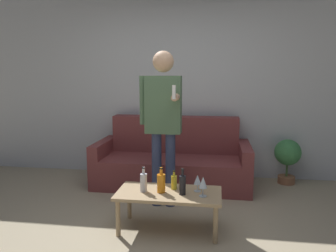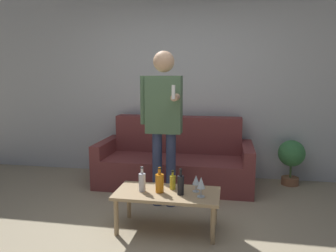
% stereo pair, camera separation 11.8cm
% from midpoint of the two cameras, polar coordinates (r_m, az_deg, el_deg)
% --- Properties ---
extents(ground_plane, '(16.00, 16.00, 0.00)m').
position_cam_midpoint_polar(ground_plane, '(3.08, -2.73, -19.94)').
color(ground_plane, tan).
extents(wall_back, '(8.00, 0.06, 2.70)m').
position_cam_midpoint_polar(wall_back, '(4.84, 3.05, 7.23)').
color(wall_back, silver).
rests_on(wall_back, ground_plane).
extents(couch, '(2.06, 0.89, 0.90)m').
position_cam_midpoint_polar(couch, '(4.53, 2.02, -6.13)').
color(couch, brown).
rests_on(couch, ground_plane).
extents(coffee_table, '(0.99, 0.50, 0.38)m').
position_cam_midpoint_polar(coffee_table, '(3.20, 0.95, -12.16)').
color(coffee_table, tan).
rests_on(coffee_table, ground_plane).
extents(bottle_orange, '(0.06, 0.06, 0.25)m').
position_cam_midpoint_polar(bottle_orange, '(3.09, 3.32, -10.14)').
color(bottle_orange, black).
rests_on(bottle_orange, coffee_table).
extents(bottle_green, '(0.07, 0.07, 0.24)m').
position_cam_midpoint_polar(bottle_green, '(3.18, -3.46, -9.65)').
color(bottle_green, silver).
rests_on(bottle_green, coffee_table).
extents(bottle_dark, '(0.06, 0.06, 0.19)m').
position_cam_midpoint_polar(bottle_dark, '(3.23, 1.88, -9.70)').
color(bottle_dark, yellow).
rests_on(bottle_dark, coffee_table).
extents(bottle_yellow, '(0.08, 0.08, 0.24)m').
position_cam_midpoint_polar(bottle_yellow, '(3.14, -0.39, -9.82)').
color(bottle_yellow, orange).
rests_on(bottle_yellow, coffee_table).
extents(wine_glass_near, '(0.08, 0.08, 0.19)m').
position_cam_midpoint_polar(wine_glass_near, '(3.04, 6.90, -9.88)').
color(wine_glass_near, silver).
rests_on(wine_glass_near, coffee_table).
extents(wine_glass_far, '(0.07, 0.07, 0.16)m').
position_cam_midpoint_polar(wine_glass_far, '(3.17, 5.98, -9.41)').
color(wine_glass_far, silver).
rests_on(wine_glass_far, coffee_table).
extents(person_standing_front, '(0.47, 0.44, 1.75)m').
position_cam_midpoint_polar(person_standing_front, '(3.62, 0.13, 1.95)').
color(person_standing_front, navy).
rests_on(person_standing_front, ground_plane).
extents(potted_plant, '(0.36, 0.36, 0.62)m').
position_cam_midpoint_polar(potted_plant, '(4.77, 21.36, -4.94)').
color(potted_plant, '#936042').
rests_on(potted_plant, ground_plane).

